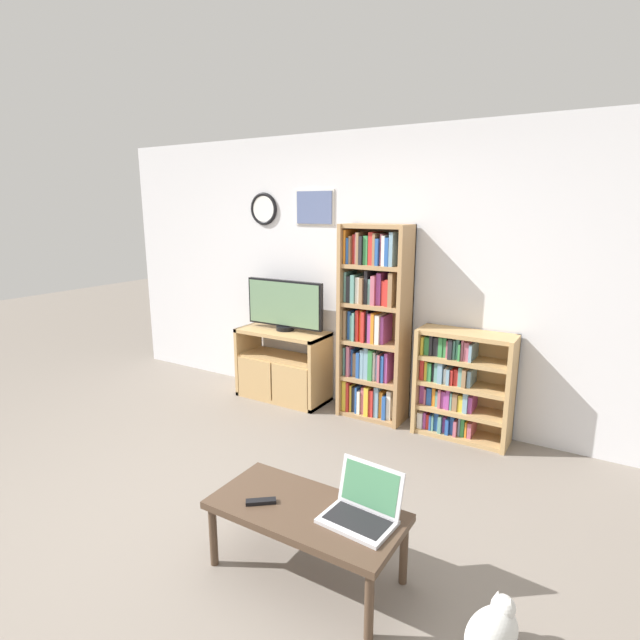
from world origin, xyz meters
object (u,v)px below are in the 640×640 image
at_px(laptop, 363,507).
at_px(bookshelf_tall, 373,325).
at_px(remote_near_laptop, 261,501).
at_px(tv_stand, 282,365).
at_px(coffee_table, 306,515).
at_px(television, 285,305).
at_px(bookshelf_short, 457,384).
at_px(cat, 493,631).

bearing_deg(laptop, bookshelf_tall, 118.92).
xyz_separation_m(bookshelf_tall, remote_near_laptop, (0.38, -2.16, -0.47)).
height_order(tv_stand, coffee_table, tv_stand).
relative_size(television, laptop, 2.30).
xyz_separation_m(bookshelf_short, laptop, (0.11, -2.00, 0.00)).
relative_size(television, bookshelf_short, 0.93).
xyz_separation_m(bookshelf_short, remote_near_laptop, (-0.41, -2.17, -0.05)).
bearing_deg(remote_near_laptop, television, -6.81).
height_order(tv_stand, cat, tv_stand).
xyz_separation_m(tv_stand, coffee_table, (1.57, -1.98, -0.01)).
distance_m(bookshelf_tall, laptop, 2.23).
bearing_deg(laptop, cat, -0.61).
relative_size(bookshelf_tall, laptop, 4.74).
xyz_separation_m(bookshelf_tall, bookshelf_short, (0.80, 0.00, -0.42)).
height_order(coffee_table, laptop, laptop).
bearing_deg(tv_stand, television, 76.22).
height_order(coffee_table, cat, coffee_table).
xyz_separation_m(tv_stand, television, (0.01, 0.05, 0.62)).
bearing_deg(tv_stand, cat, -37.79).
height_order(coffee_table, remote_near_laptop, remote_near_laptop).
bearing_deg(remote_near_laptop, coffee_table, -107.86).
bearing_deg(cat, bookshelf_short, 129.29).
height_order(tv_stand, bookshelf_tall, bookshelf_tall).
height_order(bookshelf_short, coffee_table, bookshelf_short).
xyz_separation_m(coffee_table, cat, (0.97, 0.01, -0.24)).
relative_size(tv_stand, cat, 1.70).
bearing_deg(remote_near_laptop, tv_stand, -6.02).
xyz_separation_m(bookshelf_short, cat, (0.78, -2.06, -0.35)).
xyz_separation_m(bookshelf_short, coffee_table, (-0.18, -2.08, -0.11)).
distance_m(tv_stand, bookshelf_tall, 1.09).
height_order(remote_near_laptop, cat, remote_near_laptop).
bearing_deg(bookshelf_short, cat, -69.23).
bearing_deg(television, coffee_table, -52.43).
distance_m(tv_stand, laptop, 2.67).
distance_m(remote_near_laptop, cat, 1.23).
xyz_separation_m(television, bookshelf_short, (1.74, 0.05, -0.52)).
xyz_separation_m(bookshelf_tall, cat, (1.58, -2.06, -0.76)).
relative_size(laptop, cat, 0.68).
bearing_deg(laptop, remote_near_laptop, -158.11).
bearing_deg(bookshelf_short, laptop, -86.91).
relative_size(tv_stand, bookshelf_short, 1.01).
relative_size(tv_stand, television, 1.08).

